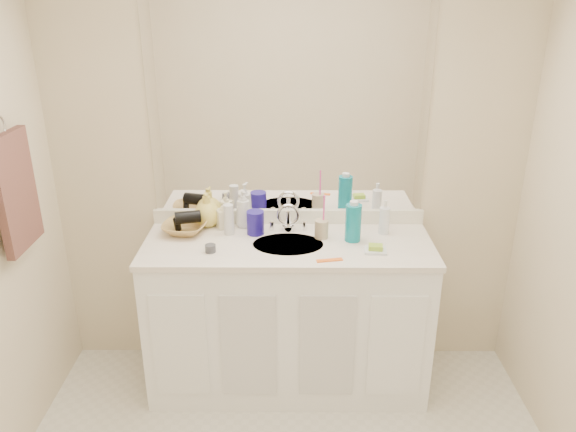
% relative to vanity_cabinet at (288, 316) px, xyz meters
% --- Properties ---
extents(wall_back, '(2.60, 0.02, 2.40)m').
position_rel_vanity_cabinet_xyz_m(wall_back, '(0.00, 0.28, 0.77)').
color(wall_back, beige).
rests_on(wall_back, floor).
extents(vanity_cabinet, '(1.50, 0.55, 0.85)m').
position_rel_vanity_cabinet_xyz_m(vanity_cabinet, '(0.00, 0.00, 0.00)').
color(vanity_cabinet, white).
rests_on(vanity_cabinet, floor).
extents(countertop, '(1.52, 0.57, 0.03)m').
position_rel_vanity_cabinet_xyz_m(countertop, '(0.00, 0.00, 0.44)').
color(countertop, white).
rests_on(countertop, vanity_cabinet).
extents(backsplash, '(1.52, 0.03, 0.08)m').
position_rel_vanity_cabinet_xyz_m(backsplash, '(0.00, 0.26, 0.50)').
color(backsplash, white).
rests_on(backsplash, countertop).
extents(sink_basin, '(0.37, 0.37, 0.02)m').
position_rel_vanity_cabinet_xyz_m(sink_basin, '(0.00, -0.02, 0.44)').
color(sink_basin, beige).
rests_on(sink_basin, countertop).
extents(faucet, '(0.02, 0.02, 0.11)m').
position_rel_vanity_cabinet_xyz_m(faucet, '(0.00, 0.16, 0.51)').
color(faucet, silver).
rests_on(faucet, countertop).
extents(mirror, '(1.48, 0.01, 1.20)m').
position_rel_vanity_cabinet_xyz_m(mirror, '(0.00, 0.27, 1.14)').
color(mirror, white).
rests_on(mirror, wall_back).
extents(blue_mug, '(0.10, 0.10, 0.13)m').
position_rel_vanity_cabinet_xyz_m(blue_mug, '(-0.18, 0.11, 0.52)').
color(blue_mug, navy).
rests_on(blue_mug, countertop).
extents(tan_cup, '(0.09, 0.09, 0.10)m').
position_rel_vanity_cabinet_xyz_m(tan_cup, '(0.18, 0.06, 0.50)').
color(tan_cup, tan).
rests_on(tan_cup, countertop).
extents(toothbrush, '(0.01, 0.04, 0.19)m').
position_rel_vanity_cabinet_xyz_m(toothbrush, '(0.19, 0.06, 0.60)').
color(toothbrush, '#FF43A8').
rests_on(toothbrush, tan_cup).
extents(mouthwash_bottle, '(0.11, 0.11, 0.20)m').
position_rel_vanity_cabinet_xyz_m(mouthwash_bottle, '(0.34, 0.03, 0.55)').
color(mouthwash_bottle, '#0C7E93').
rests_on(mouthwash_bottle, countertop).
extents(clear_pump_bottle, '(0.07, 0.07, 0.15)m').
position_rel_vanity_cabinet_xyz_m(clear_pump_bottle, '(0.52, 0.12, 0.53)').
color(clear_pump_bottle, white).
rests_on(clear_pump_bottle, countertop).
extents(soap_dish, '(0.12, 0.10, 0.01)m').
position_rel_vanity_cabinet_xyz_m(soap_dish, '(0.44, -0.11, 0.46)').
color(soap_dish, white).
rests_on(soap_dish, countertop).
extents(green_soap, '(0.08, 0.06, 0.03)m').
position_rel_vanity_cabinet_xyz_m(green_soap, '(0.44, -0.11, 0.48)').
color(green_soap, '#97C42F').
rests_on(green_soap, soap_dish).
extents(orange_comb, '(0.13, 0.05, 0.01)m').
position_rel_vanity_cabinet_xyz_m(orange_comb, '(0.20, -0.21, 0.46)').
color(orange_comb, orange).
rests_on(orange_comb, countertop).
extents(dark_jar, '(0.06, 0.06, 0.04)m').
position_rel_vanity_cabinet_xyz_m(dark_jar, '(-0.39, -0.12, 0.47)').
color(dark_jar, '#3C3D44').
rests_on(dark_jar, countertop).
extents(extra_white_bottle, '(0.07, 0.07, 0.17)m').
position_rel_vanity_cabinet_xyz_m(extra_white_bottle, '(-0.32, 0.11, 0.54)').
color(extra_white_bottle, silver).
rests_on(extra_white_bottle, countertop).
extents(soap_bottle_white, '(0.11, 0.11, 0.21)m').
position_rel_vanity_cabinet_xyz_m(soap_bottle_white, '(-0.25, 0.21, 0.56)').
color(soap_bottle_white, white).
rests_on(soap_bottle_white, countertop).
extents(soap_bottle_cream, '(0.10, 0.10, 0.16)m').
position_rel_vanity_cabinet_xyz_m(soap_bottle_cream, '(-0.36, 0.19, 0.53)').
color(soap_bottle_cream, '#F4EDC7').
rests_on(soap_bottle_cream, countertop).
extents(soap_bottle_yellow, '(0.18, 0.18, 0.19)m').
position_rel_vanity_cabinet_xyz_m(soap_bottle_yellow, '(-0.45, 0.22, 0.55)').
color(soap_bottle_yellow, '#E8D35A').
rests_on(soap_bottle_yellow, countertop).
extents(wicker_basket, '(0.27, 0.27, 0.06)m').
position_rel_vanity_cabinet_xyz_m(wicker_basket, '(-0.56, 0.12, 0.48)').
color(wicker_basket, '#A98144').
rests_on(wicker_basket, countertop).
extents(hair_dryer, '(0.15, 0.10, 0.07)m').
position_rel_vanity_cabinet_xyz_m(hair_dryer, '(-0.54, 0.12, 0.54)').
color(hair_dryer, black).
rests_on(hair_dryer, wicker_basket).
extents(hand_towel, '(0.04, 0.32, 0.55)m').
position_rel_vanity_cabinet_xyz_m(hand_towel, '(-1.25, -0.25, 0.82)').
color(hand_towel, '#412723').
rests_on(hand_towel, towel_ring).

